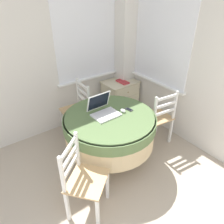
% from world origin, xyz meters
% --- Properties ---
extents(corner_room_shell, '(4.64, 5.09, 2.55)m').
position_xyz_m(corner_room_shell, '(1.43, 2.09, 1.28)').
color(corner_room_shell, silver).
rests_on(corner_room_shell, ground_plane).
extents(round_dining_table, '(1.21, 1.21, 0.74)m').
position_xyz_m(round_dining_table, '(1.13, 2.04, 0.56)').
color(round_dining_table, '#4C3D2D').
rests_on(round_dining_table, ground_plane).
extents(laptop, '(0.34, 0.33, 0.26)m').
position_xyz_m(laptop, '(1.10, 2.13, 0.79)').
color(laptop, white).
rests_on(laptop, round_dining_table).
extents(computer_mouse, '(0.05, 0.08, 0.04)m').
position_xyz_m(computer_mouse, '(1.33, 2.00, 0.76)').
color(computer_mouse, white).
rests_on(computer_mouse, round_dining_table).
extents(cell_phone, '(0.07, 0.11, 0.01)m').
position_xyz_m(cell_phone, '(1.43, 2.00, 0.74)').
color(cell_phone, '#2D2D33').
rests_on(cell_phone, round_dining_table).
extents(dining_chair_near_back_window, '(0.41, 0.44, 0.90)m').
position_xyz_m(dining_chair_near_back_window, '(1.09, 2.86, 0.44)').
color(dining_chair_near_back_window, tan).
rests_on(dining_chair_near_back_window, ground_plane).
extents(dining_chair_near_right_window, '(0.46, 0.43, 0.90)m').
position_xyz_m(dining_chair_near_right_window, '(1.95, 1.93, 0.44)').
color(dining_chair_near_right_window, tan).
rests_on(dining_chair_near_right_window, ground_plane).
extents(dining_chair_camera_near, '(0.57, 0.56, 0.90)m').
position_xyz_m(dining_chair_camera_near, '(0.45, 1.57, 0.44)').
color(dining_chair_camera_near, tan).
rests_on(dining_chair_camera_near, ground_plane).
extents(corner_cabinet, '(0.60, 0.47, 0.65)m').
position_xyz_m(corner_cabinet, '(2.05, 2.97, 0.33)').
color(corner_cabinet, beige).
rests_on(corner_cabinet, ground_plane).
extents(book_on_cabinet, '(0.13, 0.24, 0.02)m').
position_xyz_m(book_on_cabinet, '(2.06, 2.92, 0.66)').
color(book_on_cabinet, '#BC3338').
rests_on(book_on_cabinet, corner_cabinet).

